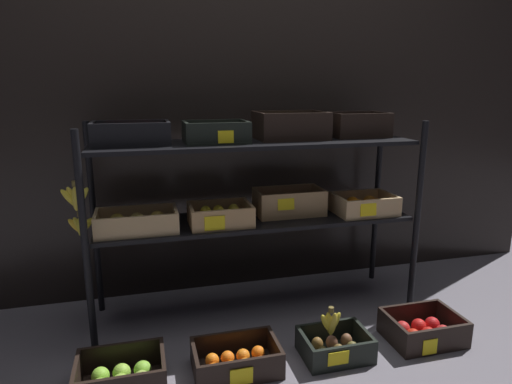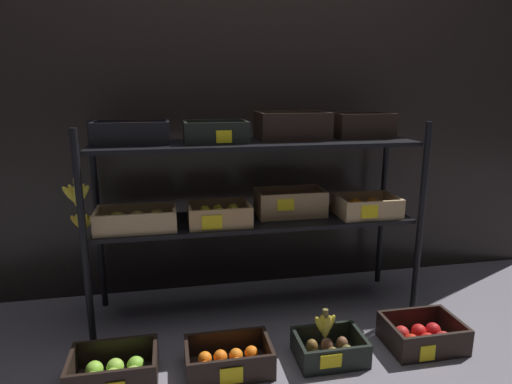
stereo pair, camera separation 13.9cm
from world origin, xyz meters
The scene contains 8 objects.
ground_plane centered at (0.00, 0.00, 0.00)m, with size 10.00×10.00×0.00m, color slate.
storefront_wall centered at (0.00, 0.41, 1.13)m, with size 4.03×0.12×2.26m, color black.
display_rack centered at (-0.02, 0.00, 0.73)m, with size 1.76×0.45×1.06m.
crate_ground_apple_green centered at (-0.69, -0.49, 0.05)m, with size 0.35×0.25×0.13m.
crate_ground_tangerine centered at (-0.22, -0.50, 0.04)m, with size 0.37×0.24×0.12m.
crate_ground_kiwi centered at (0.23, -0.51, 0.04)m, with size 0.30×0.23×0.11m.
crate_ground_apple_red centered at (0.70, -0.49, 0.05)m, with size 0.34×0.26×0.13m.
banana_bunch_loose centered at (0.21, -0.51, 0.17)m, with size 0.12×0.04×0.13m.
Camera 2 is at (-0.43, -2.17, 1.19)m, focal length 31.15 mm.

